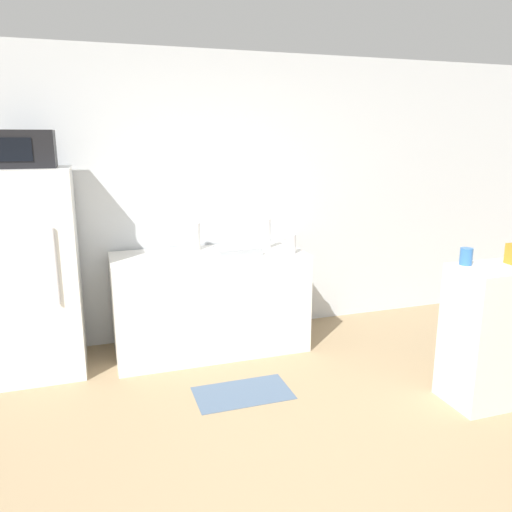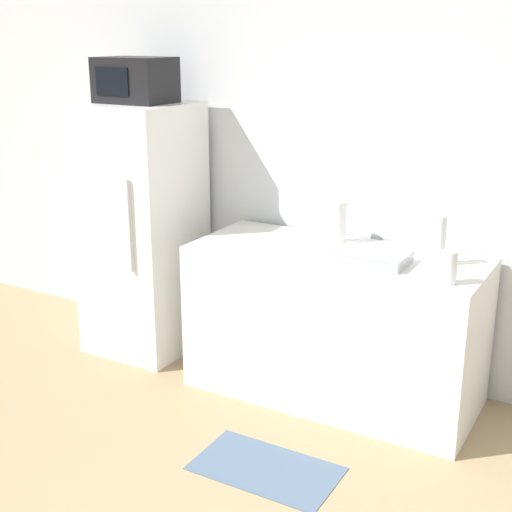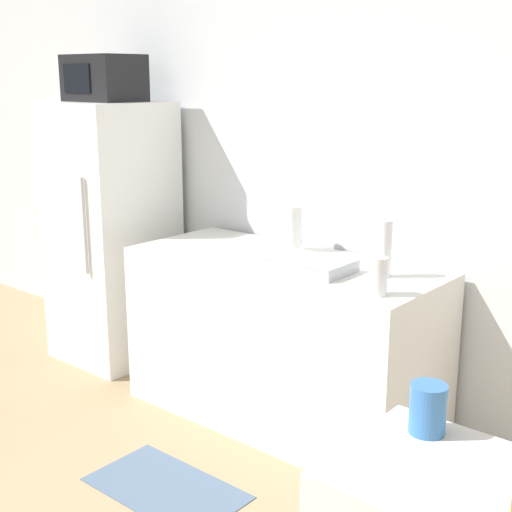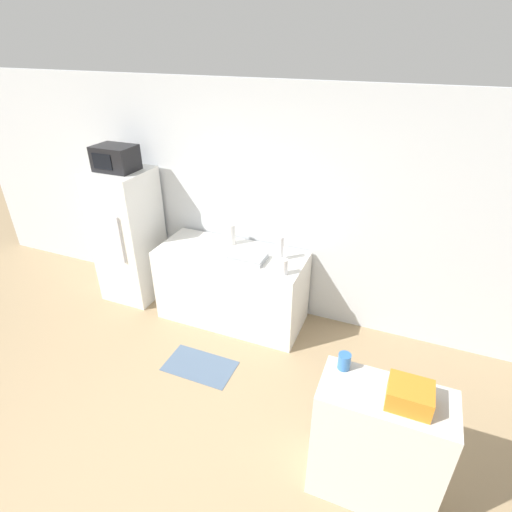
{
  "view_description": "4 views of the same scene",
  "coord_description": "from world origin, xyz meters",
  "px_view_note": "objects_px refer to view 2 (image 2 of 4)",
  "views": [
    {
      "loc": [
        -0.96,
        -1.83,
        1.85
      ],
      "look_at": [
        0.18,
        1.62,
        0.98
      ],
      "focal_mm": 35.0,
      "sensor_mm": 36.0,
      "label": 1
    },
    {
      "loc": [
        1.46,
        -1.26,
        2.05
      ],
      "look_at": [
        -0.16,
        1.58,
        1.02
      ],
      "focal_mm": 50.0,
      "sensor_mm": 36.0,
      "label": 2
    },
    {
      "loc": [
        2.12,
        -0.51,
        1.79
      ],
      "look_at": [
        0.31,
        1.65,
        1.07
      ],
      "focal_mm": 50.0,
      "sensor_mm": 36.0,
      "label": 3
    },
    {
      "loc": [
        1.67,
        -1.18,
        2.96
      ],
      "look_at": [
        0.48,
        1.72,
        1.22
      ],
      "focal_mm": 28.0,
      "sensor_mm": 36.0,
      "label": 4
    }
  ],
  "objects_px": {
    "refrigerator": "(143,230)",
    "bottle_tall": "(439,240)",
    "microwave": "(135,80)",
    "paper_towel_roll": "(337,222)",
    "bottle_short": "(449,267)"
  },
  "relations": [
    {
      "from": "refrigerator",
      "to": "bottle_tall",
      "type": "relative_size",
      "value": 6.1
    },
    {
      "from": "microwave",
      "to": "paper_towel_roll",
      "type": "relative_size",
      "value": 1.83
    },
    {
      "from": "microwave",
      "to": "paper_towel_roll",
      "type": "bearing_deg",
      "value": 7.83
    },
    {
      "from": "microwave",
      "to": "bottle_short",
      "type": "relative_size",
      "value": 2.68
    },
    {
      "from": "refrigerator",
      "to": "paper_towel_roll",
      "type": "relative_size",
      "value": 6.68
    },
    {
      "from": "bottle_short",
      "to": "paper_towel_roll",
      "type": "xyz_separation_m",
      "value": [
        -0.76,
        0.4,
        0.04
      ]
    },
    {
      "from": "microwave",
      "to": "refrigerator",
      "type": "bearing_deg",
      "value": 71.08
    },
    {
      "from": "refrigerator",
      "to": "microwave",
      "type": "height_order",
      "value": "microwave"
    },
    {
      "from": "bottle_short",
      "to": "paper_towel_roll",
      "type": "distance_m",
      "value": 0.86
    },
    {
      "from": "microwave",
      "to": "bottle_short",
      "type": "bearing_deg",
      "value": -6.19
    },
    {
      "from": "refrigerator",
      "to": "bottle_short",
      "type": "bearing_deg",
      "value": -6.23
    },
    {
      "from": "microwave",
      "to": "paper_towel_roll",
      "type": "distance_m",
      "value": 1.52
    },
    {
      "from": "bottle_tall",
      "to": "bottle_short",
      "type": "xyz_separation_m",
      "value": [
        0.13,
        -0.27,
        -0.05
      ]
    },
    {
      "from": "refrigerator",
      "to": "bottle_tall",
      "type": "bearing_deg",
      "value": 1.29
    },
    {
      "from": "refrigerator",
      "to": "bottle_short",
      "type": "distance_m",
      "value": 2.08
    }
  ]
}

